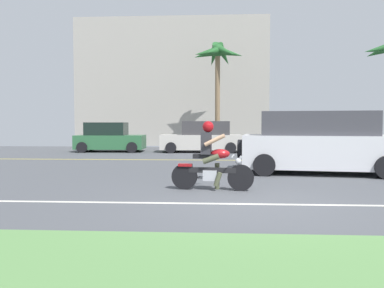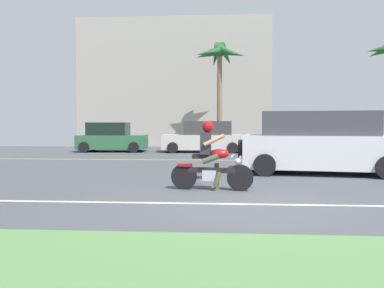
{
  "view_description": "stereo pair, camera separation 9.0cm",
  "coord_description": "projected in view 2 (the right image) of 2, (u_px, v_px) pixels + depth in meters",
  "views": [
    {
      "loc": [
        -0.67,
        -7.31,
        1.5
      ],
      "look_at": [
        -1.27,
        2.88,
        0.97
      ],
      "focal_mm": 36.65,
      "sensor_mm": 36.0,
      "label": 1
    },
    {
      "loc": [
        -0.58,
        -7.31,
        1.5
      ],
      "look_at": [
        -1.27,
        2.88,
        0.97
      ],
      "focal_mm": 36.65,
      "sensor_mm": 36.0,
      "label": 2
    }
  ],
  "objects": [
    {
      "name": "ground",
      "position": [
        240.0,
        182.0,
        10.31
      ],
      "size": [
        56.0,
        30.0,
        0.04
      ],
      "primitive_type": "cube",
      "color": "#4C4F54"
    },
    {
      "name": "lane_line_near",
      "position": [
        249.0,
        204.0,
        7.3
      ],
      "size": [
        50.4,
        0.12,
        0.01
      ],
      "primitive_type": "cube",
      "color": "silver",
      "rests_on": "ground"
    },
    {
      "name": "lane_line_far",
      "position": [
        233.0,
        160.0,
        16.1
      ],
      "size": [
        50.4,
        0.12,
        0.01
      ],
      "primitive_type": "cube",
      "color": "yellow",
      "rests_on": "ground"
    },
    {
      "name": "motorcyclist",
      "position": [
        211.0,
        161.0,
        8.85
      ],
      "size": [
        1.87,
        0.61,
        1.57
      ],
      "color": "black",
      "rests_on": "ground"
    },
    {
      "name": "suv_nearby",
      "position": [
        319.0,
        143.0,
        11.85
      ],
      "size": [
        4.87,
        2.71,
        1.87
      ],
      "color": "silver",
      "rests_on": "ground"
    },
    {
      "name": "parked_car_0",
      "position": [
        111.0,
        138.0,
        21.1
      ],
      "size": [
        3.66,
        2.0,
        1.57
      ],
      "color": "#2D663D",
      "rests_on": "ground"
    },
    {
      "name": "parked_car_1",
      "position": [
        204.0,
        138.0,
        20.69
      ],
      "size": [
        4.27,
        1.92,
        1.63
      ],
      "color": "beige",
      "rests_on": "ground"
    },
    {
      "name": "parked_car_2",
      "position": [
        324.0,
        139.0,
        20.45
      ],
      "size": [
        3.67,
        2.05,
        1.54
      ],
      "color": "#2D663D",
      "rests_on": "ground"
    },
    {
      "name": "palm_tree_1",
      "position": [
        219.0,
        58.0,
        23.23
      ],
      "size": [
        3.1,
        3.0,
        6.42
      ],
      "color": "#846B4C",
      "rests_on": "ground"
    },
    {
      "name": "building_far",
      "position": [
        176.0,
        84.0,
        28.27
      ],
      "size": [
        13.21,
        4.0,
        8.71
      ],
      "primitive_type": "cube",
      "color": "#A8A399",
      "rests_on": "ground"
    }
  ]
}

